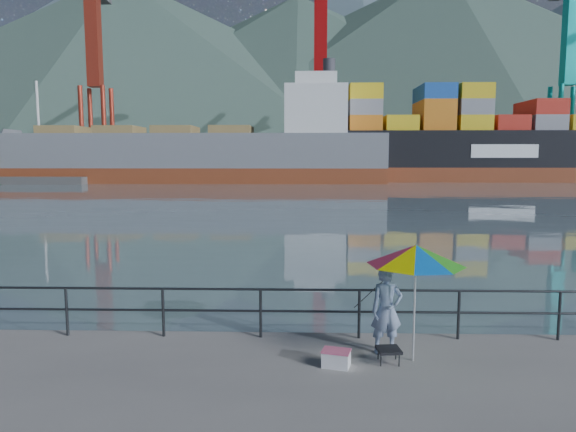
# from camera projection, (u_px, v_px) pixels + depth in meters

# --- Properties ---
(harbor_water) EXTENTS (500.00, 280.00, 0.00)m
(harbor_water) POSITION_uv_depth(u_px,v_px,m) (295.00, 170.00, 137.92)
(harbor_water) COLOR slate
(harbor_water) RESTS_ON ground
(far_dock) EXTENTS (200.00, 40.00, 0.40)m
(far_dock) POSITION_uv_depth(u_px,v_px,m) (343.00, 175.00, 100.91)
(far_dock) COLOR #514F4C
(far_dock) RESTS_ON ground
(guardrail) EXTENTS (22.00, 0.06, 1.03)m
(guardrail) POSITION_uv_depth(u_px,v_px,m) (212.00, 312.00, 10.46)
(guardrail) COLOR #2D3033
(guardrail) RESTS_ON ground
(mountains) EXTENTS (600.00, 332.80, 80.00)m
(mountains) POSITION_uv_depth(u_px,v_px,m) (392.00, 78.00, 209.97)
(mountains) COLOR #385147
(mountains) RESTS_ON ground
(port_cranes) EXTENTS (116.00, 28.00, 38.40)m
(port_cranes) POSITION_uv_depth(u_px,v_px,m) (469.00, 86.00, 89.56)
(port_cranes) COLOR red
(port_cranes) RESTS_ON ground
(container_stacks) EXTENTS (58.00, 5.40, 7.80)m
(container_stacks) POSITION_uv_depth(u_px,v_px,m) (474.00, 159.00, 100.28)
(container_stacks) COLOR orange
(container_stacks) RESTS_ON ground
(fisherman) EXTENTS (0.65, 0.48, 1.65)m
(fisherman) POSITION_uv_depth(u_px,v_px,m) (387.00, 310.00, 9.57)
(fisherman) COLOR #305487
(fisherman) RESTS_ON ground
(beach_umbrella) EXTENTS (2.11, 2.11, 2.12)m
(beach_umbrella) POSITION_uv_depth(u_px,v_px,m) (416.00, 255.00, 9.07)
(beach_umbrella) COLOR white
(beach_umbrella) RESTS_ON ground
(folding_stool) EXTENTS (0.44, 0.44, 0.27)m
(folding_stool) POSITION_uv_depth(u_px,v_px,m) (389.00, 355.00, 9.17)
(folding_stool) COLOR black
(folding_stool) RESTS_ON ground
(cooler_bag) EXTENTS (0.53, 0.42, 0.27)m
(cooler_bag) POSITION_uv_depth(u_px,v_px,m) (336.00, 359.00, 9.00)
(cooler_bag) COLOR white
(cooler_bag) RESTS_ON ground
(fishing_rod) EXTENTS (0.56, 1.59, 1.18)m
(fishing_rod) POSITION_uv_depth(u_px,v_px,m) (371.00, 333.00, 10.71)
(fishing_rod) COLOR black
(fishing_rod) RESTS_ON ground
(bulk_carrier) EXTENTS (56.77, 9.83, 14.50)m
(bulk_carrier) POSITION_uv_depth(u_px,v_px,m) (208.00, 154.00, 77.64)
(bulk_carrier) COLOR brown
(bulk_carrier) RESTS_ON ground
(container_ship) EXTENTS (65.52, 10.92, 18.10)m
(container_ship) POSITION_uv_depth(u_px,v_px,m) (502.00, 143.00, 82.18)
(container_ship) COLOR brown
(container_ship) RESTS_ON ground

